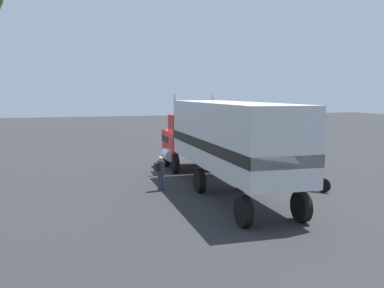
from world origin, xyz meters
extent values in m
plane|color=#2D2D30|center=(0.00, 0.00, 0.00)|extent=(120.00, 120.00, 0.00)
cube|color=silver|center=(0.15, -3.50, 0.01)|extent=(4.40, 0.24, 0.01)
cube|color=silver|center=(1.75, -5.72, 0.01)|extent=(4.40, 0.32, 0.01)
cube|color=silver|center=(-0.29, -8.03, 0.01)|extent=(4.40, 0.54, 0.01)
cube|color=#B21919|center=(1.08, -0.51, 1.70)|extent=(1.89, 2.57, 1.20)
cube|color=#B21919|center=(-0.52, -0.45, 2.20)|extent=(1.49, 2.55, 2.20)
cube|color=silver|center=(2.02, -0.54, 1.70)|extent=(0.16, 2.10, 1.08)
cube|color=black|center=(1.08, -0.51, 1.76)|extent=(1.90, 2.61, 0.36)
cylinder|color=silver|center=(-1.02, 0.67, 2.80)|extent=(0.18, 0.18, 3.40)
cylinder|color=silver|center=(-1.11, -1.52, 2.80)|extent=(0.18, 0.18, 3.40)
cube|color=silver|center=(-6.86, -0.20, 2.75)|extent=(10.59, 3.00, 2.80)
cube|color=black|center=(-6.86, -0.20, 2.33)|extent=(10.59, 3.04, 0.44)
cylinder|color=silver|center=(-0.05, 0.84, 0.95)|extent=(1.32, 0.69, 0.64)
cylinder|color=black|center=(1.42, 0.58, 0.55)|extent=(1.11, 0.34, 1.10)
cylinder|color=black|center=(1.34, -1.62, 0.55)|extent=(1.11, 0.34, 1.10)
cylinder|color=black|center=(-0.87, 0.67, 0.55)|extent=(1.11, 0.34, 1.10)
cylinder|color=black|center=(-0.96, -1.53, 0.55)|extent=(1.11, 0.34, 1.10)
cylinder|color=black|center=(-5.82, 0.86, 0.55)|extent=(1.11, 0.34, 1.10)
cylinder|color=black|center=(-5.90, -1.34, 0.55)|extent=(1.11, 0.34, 1.10)
cylinder|color=black|center=(-11.07, 1.06, 0.55)|extent=(1.11, 0.34, 1.10)
cylinder|color=black|center=(-11.15, -1.14, 0.55)|extent=(1.11, 0.34, 1.10)
cylinder|color=#2D3347|center=(-4.86, 2.51, 0.41)|extent=(0.18, 0.18, 0.82)
cylinder|color=#2D3347|center=(-5.00, 2.46, 0.41)|extent=(0.18, 0.18, 0.82)
cylinder|color=#333338|center=(-4.93, 2.48, 1.11)|extent=(0.34, 0.34, 0.58)
sphere|color=tan|center=(-4.93, 2.48, 1.51)|extent=(0.23, 0.23, 0.23)
cube|color=black|center=(-5.00, 2.67, 1.14)|extent=(0.30, 0.24, 0.36)
cylinder|color=black|center=(-6.31, -3.86, 0.33)|extent=(0.62, 0.42, 0.66)
cylinder|color=black|center=(-7.56, -4.58, 0.33)|extent=(0.62, 0.42, 0.66)
cube|color=maroon|center=(-6.94, -4.22, 0.61)|extent=(1.07, 0.76, 0.36)
cylinder|color=silver|center=(-6.39, -3.91, 0.78)|extent=(0.28, 0.20, 0.69)
camera|label=1|loc=(-23.91, 7.01, 4.56)|focal=39.64mm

